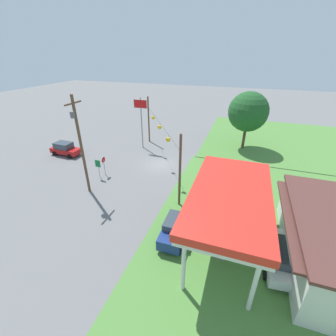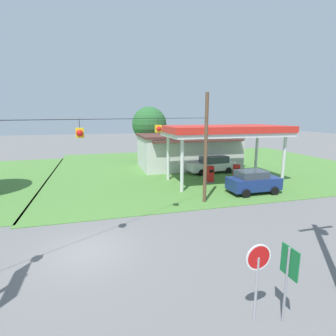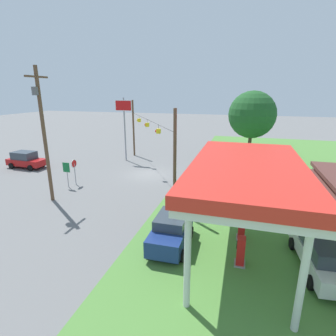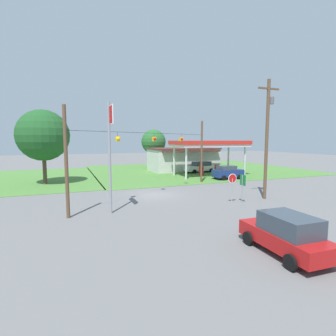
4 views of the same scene
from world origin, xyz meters
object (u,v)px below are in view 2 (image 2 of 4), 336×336
Objects in this scene: gas_station_canopy at (225,131)px; fuel_pump_near at (210,175)px; gas_station_store at (188,151)px; route_sign at (288,270)px; car_at_pumps_rear at (212,164)px; fuel_pump_far at (236,173)px; car_at_pumps_front at (253,182)px; stop_sign_roadside at (258,266)px; tree_behind_station at (149,124)px.

gas_station_canopy is 6.89× the size of fuel_pump_near.
gas_station_store is (-0.74, 7.64, -2.69)m from gas_station_canopy.
gas_station_store is at bearing 77.20° from route_sign.
gas_station_store is at bearing -75.43° from car_at_pumps_rear.
car_at_pumps_rear is at bearing 100.26° from fuel_pump_far.
car_at_pumps_front is 13.61m from route_sign.
gas_station_canopy reaches higher than route_sign.
route_sign is (-6.62, -11.87, 0.75)m from car_at_pumps_front.
fuel_pump_far is (1.32, -0.00, -3.92)m from gas_station_canopy.
stop_sign_roadside is (-8.23, -15.53, 1.06)m from fuel_pump_far.
gas_station_store is 23.98m from stop_sign_roadside.
stop_sign_roadside is at bearing -95.14° from tree_behind_station.
gas_station_canopy is at bearing -71.21° from tree_behind_station.
gas_station_store reaches higher than fuel_pump_near.
gas_station_store is 2.82× the size of car_at_pumps_front.
gas_station_canopy is 4.36× the size of stop_sign_roadside.
fuel_pump_near is (-0.58, -7.64, -1.23)m from gas_station_store.
tree_behind_station is at bearing 103.37° from fuel_pump_near.
gas_station_store is 8.01m from fuel_pump_far.
car_at_pumps_front is at bearing 84.36° from car_at_pumps_rear.
tree_behind_station is at bearing 105.50° from car_at_pumps_front.
route_sign is (-5.32, -23.41, -0.27)m from gas_station_store.
fuel_pump_near is at bearing -109.82° from stop_sign_roadside.
fuel_pump_near is 0.22× the size of tree_behind_station.
fuel_pump_far is (2.63, 0.00, 0.00)m from fuel_pump_near.
gas_station_store is 4.78× the size of route_sign.
stop_sign_roadside is 1.04× the size of route_sign.
gas_station_canopy is at bearing 68.98° from route_sign.
tree_behind_station is at bearing 113.89° from fuel_pump_far.
fuel_pump_near is at bearing 180.00° from fuel_pump_far.
car_at_pumps_front is (1.88, -3.90, 0.21)m from fuel_pump_near.
gas_station_store reaches higher than fuel_pump_far.
route_sign is at bearing -102.80° from gas_station_store.
gas_station_store reaches higher than route_sign.
fuel_pump_far is at bearing -74.94° from gas_station_store.
gas_station_canopy is 5.44m from car_at_pumps_rear.
gas_station_store is at bearing 85.68° from fuel_pump_near.
fuel_pump_near is 0.66× the size of route_sign.
tree_behind_station is (-5.68, 12.83, 4.18)m from fuel_pump_far.
route_sign is (-4.74, -15.77, 0.96)m from fuel_pump_near.
car_at_pumps_front reaches higher than car_at_pumps_rear.
stop_sign_roadside is 0.89m from route_sign.
car_at_pumps_front is at bearing 60.84° from route_sign.
route_sign is (-6.06, -15.77, -2.96)m from gas_station_canopy.
gas_station_store is 2.16× the size of car_at_pumps_rear.
stop_sign_roadside is (-5.60, -15.53, 1.06)m from fuel_pump_near.
stop_sign_roadside is (-7.48, -11.63, 0.86)m from car_at_pumps_front.
gas_station_store reaches higher than car_at_pumps_rear.
route_sign is at bearing 65.98° from car_at_pumps_rear.
tree_behind_station reaches higher than route_sign.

